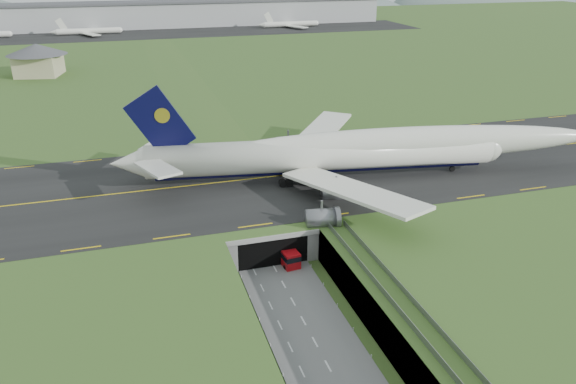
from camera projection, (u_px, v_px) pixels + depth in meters
name	position (u px, v px, depth m)	size (l,w,h in m)	color
ground	(287.00, 292.00, 87.31)	(900.00, 900.00, 0.00)	#385C24
airfield_deck	(287.00, 276.00, 86.13)	(800.00, 800.00, 6.00)	gray
trench_road	(302.00, 319.00, 80.67)	(12.00, 75.00, 0.20)	slate
taxiway	(240.00, 180.00, 113.98)	(800.00, 44.00, 0.18)	black
tunnel_portal	(260.00, 227.00, 100.72)	(17.00, 22.30, 6.00)	gray
guideway	(413.00, 323.00, 71.33)	(3.00, 53.00, 7.05)	#A8A8A3
jumbo_jet	(357.00, 151.00, 113.73)	(99.34, 62.49, 20.92)	white
shuttle_tram	(286.00, 254.00, 95.21)	(3.36, 7.12, 2.82)	#B30B12
service_building	(37.00, 57.00, 209.37)	(25.67, 25.67, 11.82)	#BCB488
cargo_terminal	(147.00, 14.00, 345.41)	(320.00, 67.00, 15.60)	#B2B2B2
distant_hills	(215.00, 19.00, 484.64)	(700.00, 91.00, 60.00)	slate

